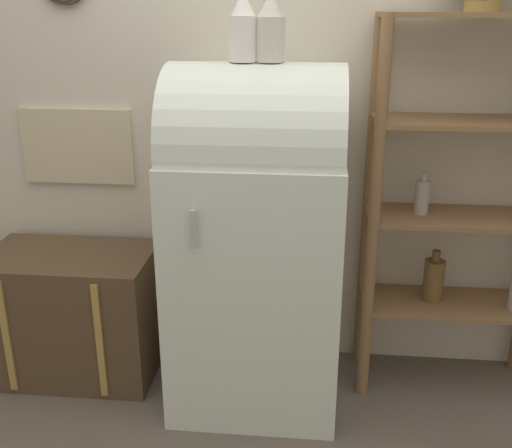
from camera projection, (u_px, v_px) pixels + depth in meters
name	position (u px, v px, depth m)	size (l,w,h in m)	color
ground_plane	(251.00, 417.00, 2.55)	(12.00, 12.00, 0.00)	#60564C
wall_back	(264.00, 78.00, 2.62)	(7.00, 0.09, 2.70)	beige
refrigerator	(257.00, 234.00, 2.49)	(0.69, 0.70, 1.45)	silver
suitcase_trunk	(74.00, 313.00, 2.79)	(0.76, 0.47, 0.60)	brown
shelf_unit	(463.00, 196.00, 2.50)	(0.79, 0.33, 1.63)	olive
vase_left	(243.00, 29.00, 2.21)	(0.11, 0.11, 0.25)	white
vase_center	(270.00, 30.00, 2.21)	(0.11, 0.11, 0.25)	beige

